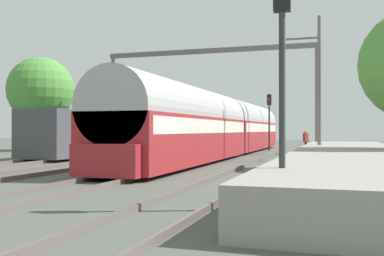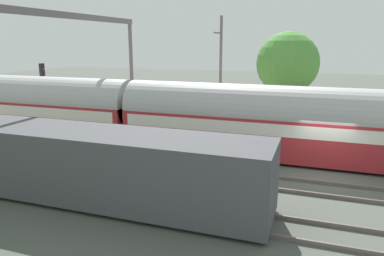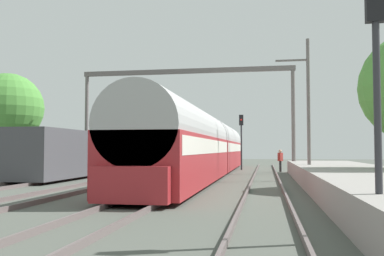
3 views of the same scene
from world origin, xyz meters
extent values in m
plane|color=#4F534B|center=(0.00, 0.00, 0.00)|extent=(120.00, 120.00, 0.00)
cube|color=#635756|center=(-6.65, 0.00, 0.08)|extent=(0.08, 60.00, 0.16)
cube|color=#635756|center=(-5.22, 0.00, 0.08)|extent=(0.08, 60.00, 0.16)
cube|color=#635756|center=(-2.70, 0.00, 0.08)|extent=(0.08, 60.00, 0.16)
cube|color=#635756|center=(-1.26, 0.00, 0.08)|extent=(0.08, 60.00, 0.16)
cube|color=#635756|center=(1.26, 0.00, 0.08)|extent=(0.08, 60.00, 0.16)
cube|color=#635756|center=(2.70, 0.00, 0.08)|extent=(0.08, 60.00, 0.16)
cube|color=#635756|center=(5.22, 0.00, 0.08)|extent=(0.08, 60.00, 0.16)
cube|color=#635756|center=(6.65, 0.00, 0.08)|extent=(0.08, 60.00, 0.16)
cube|color=gray|center=(9.75, 2.00, 0.45)|extent=(4.40, 28.00, 0.90)
cube|color=maroon|center=(1.98, 3.08, 1.26)|extent=(2.90, 16.00, 2.20)
cube|color=silver|center=(1.98, 3.08, 1.89)|extent=(2.93, 15.36, 0.64)
cylinder|color=#A8A8A8|center=(1.98, 3.08, 2.56)|extent=(2.84, 16.00, 2.84)
cube|color=maroon|center=(1.98, 19.43, 1.26)|extent=(2.90, 16.00, 2.20)
cube|color=silver|center=(1.98, 19.43, 1.89)|extent=(2.93, 15.36, 0.64)
cylinder|color=#A8A8A8|center=(1.98, 19.43, 2.56)|extent=(2.84, 16.00, 2.84)
cube|color=maroon|center=(1.98, -5.17, 0.71)|extent=(2.40, 0.50, 1.10)
cube|color=#47474C|center=(-5.94, 8.18, 1.51)|extent=(2.80, 13.00, 2.70)
cube|color=black|center=(-5.94, 8.18, 0.21)|extent=(2.52, 11.96, 0.10)
cylinder|color=#292929|center=(7.04, 16.35, 0.42)|extent=(0.25, 0.25, 0.85)
cube|color=maroon|center=(7.04, 16.35, 1.17)|extent=(0.42, 0.47, 0.64)
sphere|color=tan|center=(7.04, 16.35, 1.61)|extent=(0.24, 0.24, 0.24)
cylinder|color=#2D2D33|center=(8.11, -8.62, 2.13)|extent=(0.14, 0.14, 4.27)
cylinder|color=#2D2D33|center=(3.90, 19.44, 1.90)|extent=(0.14, 0.14, 3.80)
cube|color=black|center=(3.90, 19.44, 4.25)|extent=(0.36, 0.20, 0.90)
sphere|color=red|center=(3.90, 19.32, 4.28)|extent=(0.16, 0.16, 0.16)
cylinder|color=#67605F|center=(-7.94, 14.39, 3.75)|extent=(0.28, 0.28, 7.50)
cylinder|color=#67605F|center=(7.94, 14.39, 3.75)|extent=(0.28, 0.28, 7.50)
cube|color=#67605F|center=(0.00, 14.39, 7.68)|extent=(16.27, 0.24, 0.36)
cylinder|color=#67605F|center=(8.34, 7.32, 4.00)|extent=(0.20, 0.20, 8.00)
cube|color=#67605F|center=(7.44, 7.32, 6.80)|extent=(1.80, 0.10, 0.10)
cylinder|color=#4C3826|center=(-14.18, 13.56, 1.50)|extent=(0.36, 0.36, 2.99)
sphere|color=#4C903A|center=(-14.18, 13.56, 5.04)|extent=(5.47, 5.47, 5.47)
camera|label=1|loc=(9.22, -18.52, 1.72)|focal=42.52mm
camera|label=2|loc=(-17.59, 0.60, 6.25)|focal=34.05mm
camera|label=3|loc=(5.95, -17.47, 1.77)|focal=40.26mm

